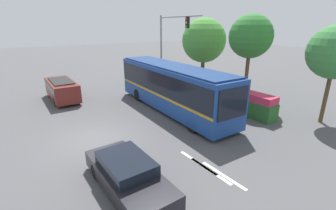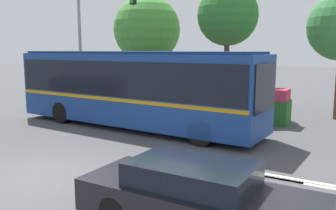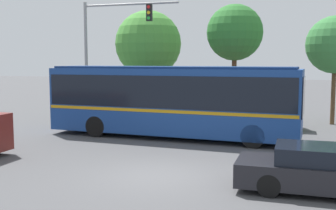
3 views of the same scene
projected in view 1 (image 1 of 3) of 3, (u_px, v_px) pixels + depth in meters
The scene contains 12 objects.
ground_plane at pixel (94, 139), 12.99m from camera, with size 140.00×140.00×0.00m, color #4C4C4F.
city_bus at pixel (172, 85), 17.02m from camera, with size 11.89×3.14×3.35m.
sedan_foreground at pixel (128, 175), 8.87m from camera, with size 4.69×1.80×1.30m.
suv_left_lane at pixel (62, 89), 19.62m from camera, with size 4.95×1.99×1.70m.
traffic_light_pole at pixel (169, 41), 21.71m from camera, with size 5.69×0.24×6.95m.
flowering_hedge at pixel (235, 100), 17.31m from camera, with size 6.20×1.14×1.64m.
street_tree_left at pixel (204, 41), 22.27m from camera, with size 4.17×4.17×6.76m.
street_tree_centre at pixel (251, 37), 17.55m from camera, with size 3.26×3.26×6.87m.
street_tree_right at pixel (336, 52), 13.92m from camera, with size 3.24×3.24×6.12m.
lane_stripe_near at pixel (198, 163), 10.77m from camera, with size 2.40×0.16×0.01m, color silver.
lane_stripe_mid at pixel (210, 171), 10.18m from camera, with size 2.40×0.16×0.01m, color silver.
lane_stripe_far at pixel (223, 175), 9.86m from camera, with size 2.40×0.16×0.01m, color silver.
Camera 1 is at (11.91, -3.42, 5.98)m, focal length 25.00 mm.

